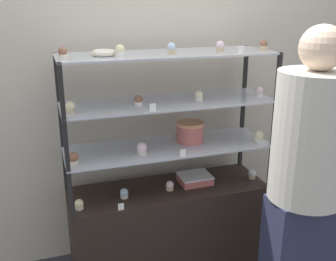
% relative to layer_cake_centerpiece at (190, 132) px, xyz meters
% --- Properties ---
extents(back_wall, '(8.00, 0.05, 2.60)m').
position_rel_layer_cake_centerpiece_xyz_m(back_wall, '(-0.16, 0.33, 0.32)').
color(back_wall, beige).
rests_on(back_wall, ground_plane).
extents(display_base, '(1.32, 0.44, 0.61)m').
position_rel_layer_cake_centerpiece_xyz_m(display_base, '(-0.16, -0.03, -0.67)').
color(display_base, black).
rests_on(display_base, ground_plane).
extents(display_riser_lower, '(1.32, 0.44, 0.30)m').
position_rel_layer_cake_centerpiece_xyz_m(display_riser_lower, '(-0.16, -0.03, -0.09)').
color(display_riser_lower, black).
rests_on(display_riser_lower, display_base).
extents(display_riser_middle, '(1.32, 0.44, 0.30)m').
position_rel_layer_cake_centerpiece_xyz_m(display_riser_middle, '(-0.16, -0.03, 0.21)').
color(display_riser_middle, black).
rests_on(display_riser_middle, display_riser_lower).
extents(display_riser_upper, '(1.32, 0.44, 0.30)m').
position_rel_layer_cake_centerpiece_xyz_m(display_riser_upper, '(-0.16, -0.03, 0.51)').
color(display_riser_upper, black).
rests_on(display_riser_upper, display_riser_middle).
extents(layer_cake_centerpiece, '(0.18, 0.18, 0.14)m').
position_rel_layer_cake_centerpiece_xyz_m(layer_cake_centerpiece, '(0.00, 0.00, 0.00)').
color(layer_cake_centerpiece, '#C66660').
rests_on(layer_cake_centerpiece, display_riser_lower).
extents(sheet_cake_frosted, '(0.22, 0.18, 0.06)m').
position_rel_layer_cake_centerpiece_xyz_m(sheet_cake_frosted, '(0.03, -0.02, -0.34)').
color(sheet_cake_frosted, '#C66660').
rests_on(sheet_cake_frosted, display_base).
extents(cupcake_0, '(0.05, 0.05, 0.06)m').
position_rel_layer_cake_centerpiece_xyz_m(cupcake_0, '(-0.76, -0.14, -0.34)').
color(cupcake_0, beige).
rests_on(cupcake_0, display_base).
extents(cupcake_1, '(0.05, 0.05, 0.06)m').
position_rel_layer_cake_centerpiece_xyz_m(cupcake_1, '(-0.48, -0.08, -0.34)').
color(cupcake_1, beige).
rests_on(cupcake_1, display_base).
extents(cupcake_2, '(0.05, 0.05, 0.06)m').
position_rel_layer_cake_centerpiece_xyz_m(cupcake_2, '(-0.17, -0.07, -0.34)').
color(cupcake_2, '#CCB28C').
rests_on(cupcake_2, display_base).
extents(cupcake_3, '(0.05, 0.05, 0.06)m').
position_rel_layer_cake_centerpiece_xyz_m(cupcake_3, '(0.45, -0.08, -0.34)').
color(cupcake_3, '#CCB28C').
rests_on(cupcake_3, display_base).
extents(price_tag_0, '(0.04, 0.00, 0.04)m').
position_rel_layer_cake_centerpiece_xyz_m(price_tag_0, '(-0.53, -0.23, -0.35)').
color(price_tag_0, white).
rests_on(price_tag_0, display_base).
extents(cupcake_4, '(0.06, 0.06, 0.07)m').
position_rel_layer_cake_centerpiece_xyz_m(cupcake_4, '(-0.78, -0.14, -0.04)').
color(cupcake_4, beige).
rests_on(cupcake_4, display_riser_lower).
extents(cupcake_5, '(0.06, 0.06, 0.07)m').
position_rel_layer_cake_centerpiece_xyz_m(cupcake_5, '(-0.36, -0.11, -0.04)').
color(cupcake_5, beige).
rests_on(cupcake_5, display_riser_lower).
extents(cupcake_6, '(0.06, 0.06, 0.07)m').
position_rel_layer_cake_centerpiece_xyz_m(cupcake_6, '(0.44, -0.14, -0.04)').
color(cupcake_6, white).
rests_on(cupcake_6, display_riser_lower).
extents(price_tag_1, '(0.04, 0.00, 0.04)m').
position_rel_layer_cake_centerpiece_xyz_m(price_tag_1, '(-0.14, -0.23, -0.05)').
color(price_tag_1, white).
rests_on(price_tag_1, display_riser_lower).
extents(cupcake_7, '(0.05, 0.05, 0.07)m').
position_rel_layer_cake_centerpiece_xyz_m(cupcake_7, '(-0.77, -0.12, 0.26)').
color(cupcake_7, '#CCB28C').
rests_on(cupcake_7, display_riser_middle).
extents(cupcake_8, '(0.05, 0.05, 0.07)m').
position_rel_layer_cake_centerpiece_xyz_m(cupcake_8, '(-0.37, -0.08, 0.26)').
color(cupcake_8, white).
rests_on(cupcake_8, display_riser_middle).
extents(cupcake_9, '(0.05, 0.05, 0.07)m').
position_rel_layer_cake_centerpiece_xyz_m(cupcake_9, '(0.02, -0.08, 0.26)').
color(cupcake_9, white).
rests_on(cupcake_9, display_riser_middle).
extents(cupcake_10, '(0.05, 0.05, 0.07)m').
position_rel_layer_cake_centerpiece_xyz_m(cupcake_10, '(0.44, -0.11, 0.26)').
color(cupcake_10, white).
rests_on(cupcake_10, display_riser_middle).
extents(price_tag_2, '(0.04, 0.00, 0.04)m').
position_rel_layer_cake_centerpiece_xyz_m(price_tag_2, '(-0.32, -0.23, 0.25)').
color(price_tag_2, white).
rests_on(price_tag_2, display_riser_middle).
extents(cupcake_11, '(0.05, 0.05, 0.07)m').
position_rel_layer_cake_centerpiece_xyz_m(cupcake_11, '(-0.79, -0.14, 0.56)').
color(cupcake_11, beige).
rests_on(cupcake_11, display_riser_upper).
extents(cupcake_12, '(0.05, 0.05, 0.07)m').
position_rel_layer_cake_centerpiece_xyz_m(cupcake_12, '(-0.47, -0.11, 0.56)').
color(cupcake_12, white).
rests_on(cupcake_12, display_riser_upper).
extents(cupcake_13, '(0.05, 0.05, 0.07)m').
position_rel_layer_cake_centerpiece_xyz_m(cupcake_13, '(-0.17, -0.10, 0.56)').
color(cupcake_13, '#CCB28C').
rests_on(cupcake_13, display_riser_upper).
extents(cupcake_14, '(0.05, 0.05, 0.07)m').
position_rel_layer_cake_centerpiece_xyz_m(cupcake_14, '(0.15, -0.09, 0.56)').
color(cupcake_14, '#CCB28C').
rests_on(cupcake_14, display_riser_upper).
extents(cupcake_15, '(0.05, 0.05, 0.07)m').
position_rel_layer_cake_centerpiece_xyz_m(cupcake_15, '(0.44, -0.11, 0.56)').
color(cupcake_15, '#CCB28C').
rests_on(cupcake_15, display_riser_upper).
extents(price_tag_3, '(0.04, 0.00, 0.04)m').
position_rel_layer_cake_centerpiece_xyz_m(price_tag_3, '(0.22, -0.23, 0.55)').
color(price_tag_3, white).
rests_on(price_tag_3, display_riser_upper).
extents(donut_glazed, '(0.13, 0.13, 0.03)m').
position_rel_layer_cake_centerpiece_xyz_m(donut_glazed, '(-0.56, -0.05, 0.55)').
color(donut_glazed, '#EFE5CC').
rests_on(donut_glazed, display_riser_upper).
extents(customer_figure, '(0.40, 0.40, 1.70)m').
position_rel_layer_cake_centerpiece_xyz_m(customer_figure, '(0.38, -0.73, -0.07)').
color(customer_figure, '#282D47').
rests_on(customer_figure, ground_plane).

